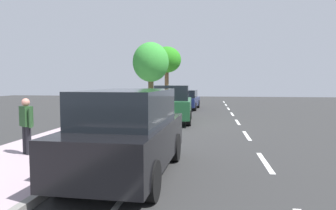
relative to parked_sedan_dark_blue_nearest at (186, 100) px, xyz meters
name	(u,v)px	position (x,y,z in m)	size (l,w,h in m)	color
ground	(184,124)	(-0.51, 8.58, -0.75)	(60.52, 60.52, 0.00)	#2D2D2D
sidewalk	(118,121)	(2.99, 8.58, -0.67)	(3.40, 37.82, 0.16)	#AA949F
curb_edge	(151,122)	(1.21, 8.58, -0.67)	(0.16, 37.82, 0.16)	gray
lane_stripe_centre	(238,122)	(-3.35, 7.57, -0.75)	(0.14, 35.80, 0.01)	white
lane_stripe_bike_edge	(179,124)	(-0.26, 8.58, -0.75)	(0.12, 37.82, 0.01)	white
parked_sedan_dark_blue_nearest	(186,100)	(0.00, 0.00, 0.00)	(2.02, 4.49, 1.52)	navy
parked_suv_green_second	(173,103)	(0.12, 7.91, 0.27)	(2.14, 4.79, 1.99)	#1E512D
parked_suv_black_mid	(129,132)	(0.00, 17.58, 0.27)	(2.09, 4.76, 1.99)	black
bicycle_at_curb	(138,131)	(0.74, 13.46, -0.37)	(1.53, 0.93, 0.77)	black
cyclist_with_backpack	(135,111)	(0.96, 13.02, 0.32)	(0.53, 0.55, 1.75)	#C6B284
street_tree_near_cyclist	(167,60)	(2.43, -5.98, 3.55)	(2.86, 2.86, 5.48)	brown
street_tree_mid_block	(151,63)	(2.43, 2.30, 2.81)	(2.62, 2.62, 4.88)	#4A4325
pedestrian_on_phone	(26,123)	(3.18, 16.58, 0.28)	(0.53, 0.40, 1.56)	black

